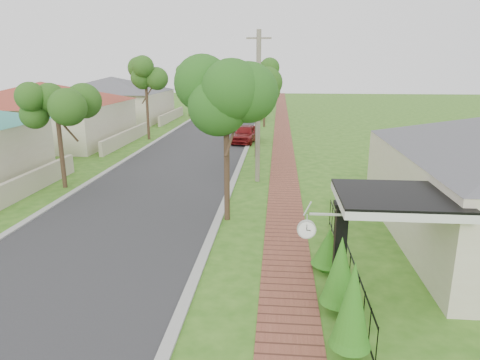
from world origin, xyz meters
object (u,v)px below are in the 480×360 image
at_px(near_tree, 226,100).
at_px(utility_pole, 258,107).
at_px(parked_car_red, 246,134).
at_px(station_clock, 308,228).
at_px(porch_post, 339,254).
at_px(parked_car_white, 252,112).

xyz_separation_m(near_tree, utility_pole, (0.88, 5.74, -0.83)).
xyz_separation_m(parked_car_red, station_clock, (3.28, -22.55, 1.28)).
distance_m(parked_car_red, utility_pole, 11.67).
relative_size(porch_post, utility_pole, 0.34).
relative_size(parked_car_white, utility_pole, 0.67).
distance_m(porch_post, near_tree, 7.25).
bearing_deg(parked_car_white, parked_car_red, -96.51).
xyz_separation_m(porch_post, station_clock, (-0.87, -0.40, 0.83)).
xyz_separation_m(parked_car_white, near_tree, (1.04, -31.61, 3.79)).
bearing_deg(porch_post, near_tree, 124.13).
bearing_deg(utility_pole, station_clock, -80.97).
bearing_deg(parked_car_white, utility_pole, -94.02).
bearing_deg(parked_car_white, porch_post, -91.16).
bearing_deg(station_clock, porch_post, 24.74).
bearing_deg(parked_car_red, parked_car_white, 102.56).
bearing_deg(near_tree, parked_car_red, 91.98).
relative_size(near_tree, station_clock, 5.35).
bearing_deg(utility_pole, porch_post, -76.31).
relative_size(porch_post, parked_car_red, 0.64).
xyz_separation_m(porch_post, parked_car_white, (-4.60, 36.87, -0.30)).
relative_size(utility_pole, station_clock, 6.90).
xyz_separation_m(utility_pole, station_clock, (1.81, -11.40, -1.83)).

